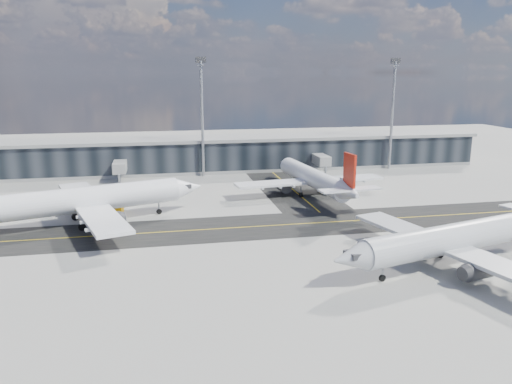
# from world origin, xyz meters

# --- Properties ---
(ground) EXTENTS (300.00, 300.00, 0.00)m
(ground) POSITION_xyz_m (0.00, 0.00, 0.00)
(ground) COLOR gray
(ground) RESTS_ON ground
(taxiway_lanes) EXTENTS (180.00, 63.00, 0.03)m
(taxiway_lanes) POSITION_xyz_m (3.91, 10.74, 0.01)
(taxiway_lanes) COLOR black
(taxiway_lanes) RESTS_ON ground
(terminal_concourse) EXTENTS (152.00, 19.80, 8.80)m
(terminal_concourse) POSITION_xyz_m (0.04, 54.93, 4.09)
(terminal_concourse) COLOR black
(terminal_concourse) RESTS_ON ground
(floodlight_masts) EXTENTS (102.50, 0.70, 28.90)m
(floodlight_masts) POSITION_xyz_m (0.00, 48.00, 15.61)
(floodlight_masts) COLOR gray
(floodlight_masts) RESTS_ON ground
(airliner_af) EXTENTS (42.86, 36.95, 12.95)m
(airliner_af) POSITION_xyz_m (-24.35, 10.76, 4.28)
(airliner_af) COLOR white
(airliner_af) RESTS_ON ground
(airliner_redtail) EXTENTS (32.82, 38.43, 11.38)m
(airliner_redtail) POSITION_xyz_m (20.62, 22.79, 3.76)
(airliner_redtail) COLOR white
(airliner_redtail) RESTS_ON ground
(airliner_near) EXTENTS (38.73, 33.32, 11.61)m
(airliner_near) POSITION_xyz_m (27.51, -18.15, 3.83)
(airliner_near) COLOR silver
(airliner_near) RESTS_ON ground
(baggage_tug) EXTENTS (3.47, 2.30, 2.00)m
(baggage_tug) POSITION_xyz_m (-19.02, 16.30, 1.00)
(baggage_tug) COLOR #F5AC0C
(baggage_tug) RESTS_ON ground
(service_van) EXTENTS (3.29, 5.76, 1.51)m
(service_van) POSITION_xyz_m (27.00, 39.81, 0.76)
(service_van) COLOR white
(service_van) RESTS_ON ground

